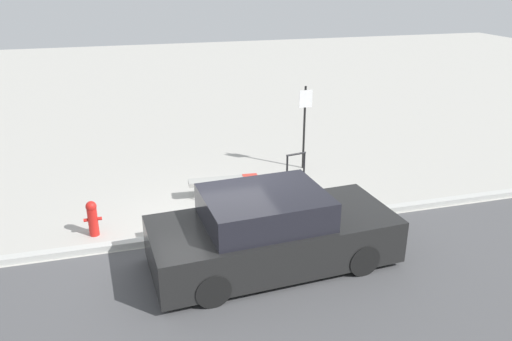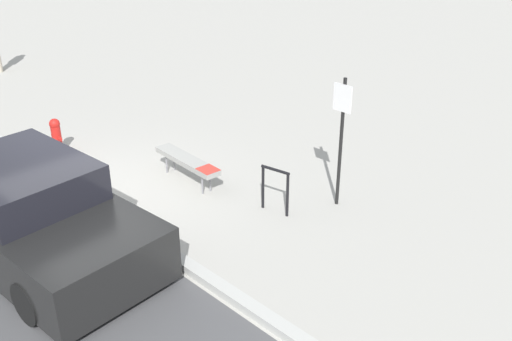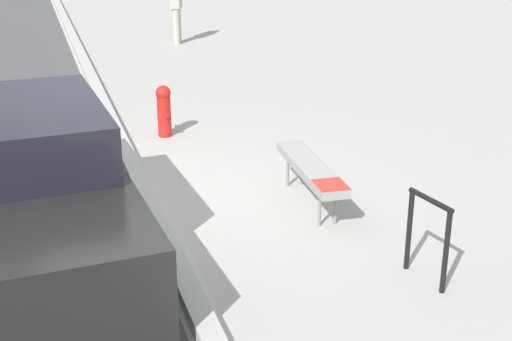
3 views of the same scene
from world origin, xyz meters
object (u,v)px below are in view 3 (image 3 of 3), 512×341
at_px(bench, 311,169).
at_px(parked_car_near, 20,189).
at_px(pedestrian, 176,3).
at_px(fire_hydrant, 164,109).
at_px(bike_rack, 428,231).

relative_size(bench, parked_car_near, 0.37).
xyz_separation_m(bench, pedestrian, (-10.04, 0.60, 0.53)).
bearing_deg(pedestrian, bench, 19.20).
height_order(bench, fire_hydrant, fire_hydrant).
relative_size(bike_rack, pedestrian, 0.46).
bearing_deg(parked_car_near, bike_rack, 59.78).
relative_size(bench, bike_rack, 2.05).
distance_m(fire_hydrant, pedestrian, 7.26).
relative_size(bike_rack, fire_hydrant, 1.08).
bearing_deg(parked_car_near, pedestrian, 156.37).
height_order(bench, bike_rack, bike_rack).
bearing_deg(pedestrian, parked_car_near, 2.61).
distance_m(bike_rack, fire_hydrant, 5.15).
relative_size(pedestrian, parked_car_near, 0.39).
height_order(bike_rack, pedestrian, pedestrian).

